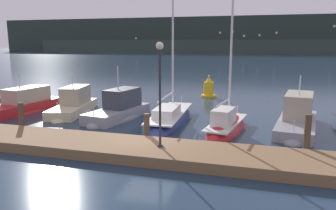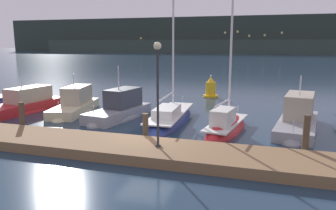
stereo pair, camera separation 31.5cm
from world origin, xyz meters
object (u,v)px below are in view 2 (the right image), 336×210
sailboat_berth_5 (170,120)px  dock_lamppost (158,79)px  motorboat_berth_2 (23,107)px  motorboat_berth_4 (119,114)px  channel_buoy (211,89)px  sailboat_berth_6 (226,129)px  motorboat_berth_3 (75,108)px  motorboat_berth_7 (297,124)px

sailboat_berth_5 → dock_lamppost: bearing=-78.3°
motorboat_berth_2 → motorboat_berth_4: size_ratio=1.22×
motorboat_berth_2 → channel_buoy: 15.47m
motorboat_berth_2 → dock_lamppost: dock_lamppost is taller
motorboat_berth_2 → sailboat_berth_6: bearing=-4.4°
motorboat_berth_2 → sailboat_berth_5: 10.82m
channel_buoy → motorboat_berth_3: bearing=-130.7°
motorboat_berth_2 → motorboat_berth_3: motorboat_berth_2 is taller
sailboat_berth_5 → dock_lamppost: 7.16m
motorboat_berth_7 → dock_lamppost: 9.37m
sailboat_berth_5 → dock_lamppost: (1.29, -6.23, 3.27)m
motorboat_berth_3 → motorboat_berth_4: size_ratio=1.06×
sailboat_berth_6 → dock_lamppost: size_ratio=1.94×
motorboat_berth_7 → channel_buoy: (-6.56, 9.77, 0.42)m
motorboat_berth_7 → motorboat_berth_2: bearing=-178.7°
motorboat_berth_3 → channel_buoy: motorboat_berth_3 is taller
sailboat_berth_5 → channel_buoy: (0.82, 9.96, 0.62)m
motorboat_berth_3 → motorboat_berth_7: size_ratio=0.92×
sailboat_berth_6 → channel_buoy: (-2.76, 11.30, 0.59)m
motorboat_berth_3 → sailboat_berth_6: (10.76, -2.00, -0.18)m
motorboat_berth_2 → motorboat_berth_7: (18.20, 0.42, -0.00)m
dock_lamppost → channel_buoy: bearing=91.7°
sailboat_berth_6 → motorboat_berth_7: size_ratio=1.23×
sailboat_berth_6 → motorboat_berth_7: bearing=21.9°
motorboat_berth_2 → channel_buoy: size_ratio=3.76×
sailboat_berth_5 → sailboat_berth_6: (3.58, -1.34, 0.03)m
motorboat_berth_3 → motorboat_berth_4: motorboat_berth_4 is taller
motorboat_berth_4 → motorboat_berth_2: bearing=-178.8°
motorboat_berth_3 → sailboat_berth_5: size_ratio=0.59×
motorboat_berth_4 → dock_lamppost: dock_lamppost is taller
dock_lamppost → motorboat_berth_7: bearing=46.5°
motorboat_berth_4 → sailboat_berth_5: size_ratio=0.56×
motorboat_berth_4 → sailboat_berth_6: 7.13m
motorboat_berth_7 → channel_buoy: bearing=123.9°
motorboat_berth_3 → sailboat_berth_6: 10.95m
sailboat_berth_6 → dock_lamppost: sailboat_berth_6 is taller
motorboat_berth_2 → channel_buoy: (11.63, 10.20, 0.42)m
motorboat_berth_4 → motorboat_berth_3: bearing=168.8°
motorboat_berth_4 → channel_buoy: size_ratio=3.07×
motorboat_berth_4 → channel_buoy: motorboat_berth_4 is taller
motorboat_berth_3 → motorboat_berth_4: (3.75, -0.74, -0.03)m
motorboat_berth_2 → motorboat_berth_4: bearing=1.2°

